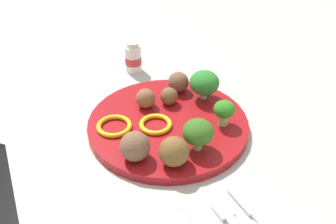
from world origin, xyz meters
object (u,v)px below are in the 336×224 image
at_px(plate, 168,125).
at_px(meatball_front_left, 135,146).
at_px(knife, 260,219).
at_px(yogurt_bottle, 133,58).
at_px(broccoli_floret_front_right, 201,131).
at_px(meatball_far_rim, 174,152).
at_px(meatball_mid_right, 169,96).
at_px(pepper_ring_back_right, 114,126).
at_px(pepper_ring_near_rim, 154,123).
at_px(meatball_mid_left, 146,98).
at_px(meatball_back_left, 178,82).
at_px(broccoli_floret_center, 204,83).
at_px(broccoli_floret_mid_left, 224,110).

distance_m(plate, meatball_front_left, 0.11).
xyz_separation_m(knife, yogurt_bottle, (0.45, -0.06, 0.02)).
height_order(broccoli_floret_front_right, meatball_far_rim, broccoli_floret_front_right).
height_order(meatball_mid_right, pepper_ring_back_right, meatball_mid_right).
bearing_deg(pepper_ring_near_rim, meatball_mid_left, -15.94).
bearing_deg(meatball_back_left, broccoli_floret_center, -151.04).
distance_m(plate, meatball_mid_left, 0.07).
xyz_separation_m(meatball_mid_right, pepper_ring_near_rim, (-0.04, 0.06, -0.01)).
relative_size(plate, meatball_front_left, 5.92).
bearing_deg(pepper_ring_back_right, yogurt_bottle, -37.55).
relative_size(broccoli_floret_center, broccoli_floret_front_right, 1.05).
distance_m(meatball_far_rim, pepper_ring_near_rim, 0.10).
xyz_separation_m(meatball_front_left, pepper_ring_back_right, (0.09, -0.01, -0.02)).
distance_m(meatball_mid_right, meatball_far_rim, 0.16).
distance_m(meatball_front_left, knife, 0.21).
height_order(plate, pepper_ring_near_rim, pepper_ring_near_rim).
distance_m(broccoli_floret_mid_left, yogurt_bottle, 0.27).
distance_m(plate, knife, 0.24).
bearing_deg(plate, meatball_mid_right, -35.05).
height_order(broccoli_floret_mid_left, yogurt_bottle, yogurt_bottle).
relative_size(meatball_mid_left, yogurt_bottle, 0.53).
xyz_separation_m(meatball_back_left, knife, (-0.31, 0.08, -0.03)).
xyz_separation_m(broccoli_floret_mid_left, meatball_back_left, (0.13, 0.01, -0.01)).
height_order(broccoli_floret_front_right, meatball_front_left, broccoli_floret_front_right).
xyz_separation_m(pepper_ring_near_rim, knife, (-0.24, -0.02, -0.01)).
relative_size(meatball_back_left, yogurt_bottle, 0.59).
bearing_deg(broccoli_floret_center, yogurt_bottle, 13.98).
bearing_deg(pepper_ring_back_right, broccoli_floret_front_right, -142.67).
bearing_deg(broccoli_floret_center, knife, 158.46).
bearing_deg(broccoli_floret_mid_left, knife, 155.21).
xyz_separation_m(meatball_back_left, meatball_far_rim, (-0.17, 0.12, 0.00)).
bearing_deg(broccoli_floret_center, pepper_ring_near_rim, 99.91).
relative_size(broccoli_floret_front_right, pepper_ring_back_right, 0.88).
xyz_separation_m(meatball_mid_right, knife, (-0.29, 0.04, -0.02)).
distance_m(meatball_front_left, pepper_ring_back_right, 0.09).
xyz_separation_m(plate, pepper_ring_near_rim, (0.00, 0.03, 0.01)).
distance_m(broccoli_floret_center, meatball_far_rim, 0.19).
bearing_deg(meatball_mid_left, meatball_front_left, 142.94).
relative_size(broccoli_floret_center, pepper_ring_back_right, 0.92).
relative_size(meatball_far_rim, pepper_ring_near_rim, 0.82).
height_order(meatball_mid_right, meatball_far_rim, meatball_far_rim).
height_order(broccoli_floret_center, meatball_back_left, broccoli_floret_center).
height_order(meatball_mid_right, meatball_front_left, meatball_front_left).
bearing_deg(meatball_back_left, plate, 135.52).
relative_size(broccoli_floret_mid_left, pepper_ring_back_right, 0.75).
xyz_separation_m(broccoli_floret_center, yogurt_bottle, (0.19, 0.05, -0.02)).
xyz_separation_m(broccoli_floret_center, knife, (-0.27, 0.10, -0.04)).
xyz_separation_m(broccoli_floret_mid_left, meatball_far_rim, (-0.04, 0.13, -0.00)).
relative_size(broccoli_floret_center, knife, 0.38).
bearing_deg(meatball_far_rim, meatball_mid_right, -30.54).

